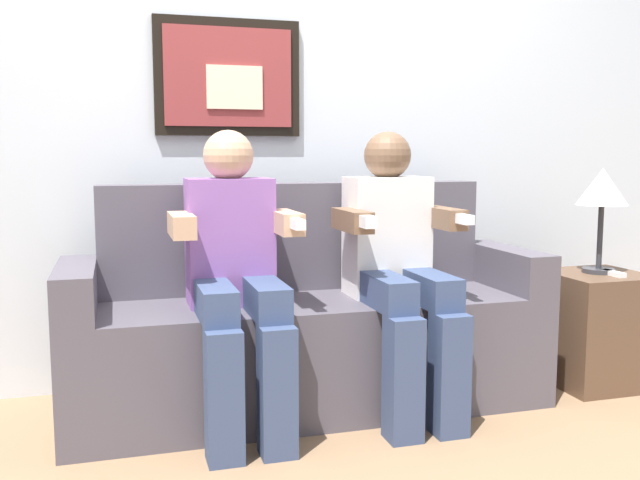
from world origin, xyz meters
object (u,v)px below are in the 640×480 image
(table_lamp, at_px, (602,192))
(spare_remote_on_table, at_px, (613,273))
(couch, at_px, (308,330))
(person_on_left, at_px, (235,268))
(side_table_right, at_px, (596,328))
(person_on_right, at_px, (398,261))

(table_lamp, height_order, spare_remote_on_table, table_lamp)
(couch, relative_size, person_on_left, 1.71)
(table_lamp, bearing_deg, side_table_right, -122.68)
(spare_remote_on_table, bearing_deg, table_lamp, 97.84)
(person_on_left, height_order, table_lamp, person_on_left)
(couch, relative_size, spare_remote_on_table, 14.63)
(person_on_right, xyz_separation_m, spare_remote_on_table, (1.00, -0.01, -0.10))
(person_on_left, relative_size, spare_remote_on_table, 8.54)
(person_on_left, relative_size, table_lamp, 2.41)
(couch, relative_size, side_table_right, 3.80)
(person_on_left, bearing_deg, side_table_right, 2.16)
(couch, bearing_deg, side_table_right, -4.65)
(spare_remote_on_table, bearing_deg, side_table_right, 103.13)
(person_on_left, distance_m, side_table_right, 1.66)
(person_on_left, bearing_deg, couch, 27.56)
(couch, xyz_separation_m, table_lamp, (1.31, -0.10, 0.55))
(spare_remote_on_table, bearing_deg, couch, 172.33)
(person_on_right, height_order, spare_remote_on_table, person_on_right)
(couch, distance_m, spare_remote_on_table, 1.34)
(person_on_left, height_order, side_table_right, person_on_left)
(person_on_right, bearing_deg, side_table_right, 3.59)
(side_table_right, height_order, spare_remote_on_table, spare_remote_on_table)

